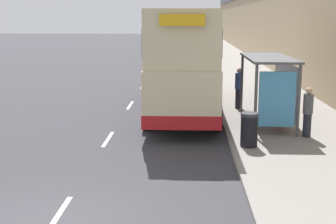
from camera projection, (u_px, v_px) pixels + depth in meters
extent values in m
cube|color=gray|center=(226.00, 58.00, 46.61)|extent=(5.00, 93.00, 0.14)
cube|color=silver|center=(58.00, 215.00, 9.67)|extent=(0.12, 2.00, 0.01)
cube|color=silver|center=(108.00, 139.00, 15.72)|extent=(0.12, 2.00, 0.01)
cube|color=silver|center=(130.00, 105.00, 21.76)|extent=(0.12, 2.00, 0.01)
cube|color=silver|center=(143.00, 86.00, 27.81)|extent=(0.12, 2.00, 0.01)
cube|color=silver|center=(151.00, 74.00, 33.86)|extent=(0.12, 2.00, 0.01)
cube|color=silver|center=(156.00, 65.00, 39.91)|extent=(0.12, 2.00, 0.01)
cube|color=silver|center=(160.00, 59.00, 45.95)|extent=(0.12, 2.00, 0.01)
cube|color=silver|center=(164.00, 54.00, 52.00)|extent=(0.12, 2.00, 0.01)
cube|color=silver|center=(166.00, 50.00, 58.05)|extent=(0.12, 2.00, 0.01)
cube|color=#4C4C51|center=(268.00, 58.00, 17.00)|extent=(1.60, 4.20, 0.08)
cylinder|color=#4C4C51|center=(256.00, 101.00, 15.32)|extent=(0.10, 0.10, 2.40)
cylinder|color=#4C4C51|center=(242.00, 84.00, 19.23)|extent=(0.10, 0.10, 2.40)
cylinder|color=#4C4C51|center=(299.00, 101.00, 15.26)|extent=(0.10, 0.10, 2.40)
cylinder|color=#4C4C51|center=(276.00, 84.00, 19.18)|extent=(0.10, 0.10, 2.40)
cube|color=#99A8B2|center=(286.00, 88.00, 17.20)|extent=(0.04, 3.68, 1.92)
cube|color=#3F8CBF|center=(277.00, 99.00, 15.34)|extent=(1.19, 0.10, 1.82)
cube|color=maroon|center=(273.00, 112.00, 17.39)|extent=(0.36, 2.80, 0.08)
cube|color=beige|center=(183.00, 79.00, 20.03)|extent=(2.55, 10.84, 1.85)
cube|color=beige|center=(183.00, 34.00, 19.65)|extent=(2.50, 10.51, 1.95)
cube|color=#B2191E|center=(183.00, 95.00, 20.17)|extent=(2.58, 10.89, 0.45)
cube|color=#2D3847|center=(183.00, 71.00, 19.96)|extent=(2.58, 10.19, 0.81)
cube|color=#2D3847|center=(183.00, 37.00, 19.67)|extent=(2.55, 10.19, 0.94)
cube|color=yellow|center=(182.00, 20.00, 14.24)|extent=(1.40, 0.08, 0.36)
cylinder|color=black|center=(159.00, 88.00, 23.88)|extent=(0.30, 1.00, 1.00)
cylinder|color=black|center=(209.00, 88.00, 23.77)|extent=(0.30, 1.00, 1.00)
cylinder|color=black|center=(147.00, 116.00, 16.98)|extent=(0.30, 1.00, 1.00)
cylinder|color=black|center=(217.00, 117.00, 16.87)|extent=(0.30, 1.00, 1.00)
cube|color=#4C5156|center=(188.00, 39.00, 75.13)|extent=(1.88, 3.95, 0.78)
cube|color=#2D3847|center=(188.00, 34.00, 74.79)|extent=(1.66, 1.89, 0.64)
cylinder|color=black|center=(182.00, 41.00, 76.44)|extent=(0.20, 0.60, 0.60)
cylinder|color=black|center=(194.00, 41.00, 76.36)|extent=(0.20, 0.60, 0.60)
cylinder|color=black|center=(182.00, 41.00, 74.04)|extent=(0.20, 0.60, 0.60)
cylinder|color=black|center=(194.00, 41.00, 73.97)|extent=(0.20, 0.60, 0.60)
cylinder|color=#23232D|center=(307.00, 125.00, 15.43)|extent=(0.27, 0.27, 0.79)
cylinder|color=#4C4C51|center=(308.00, 104.00, 15.29)|extent=(0.33, 0.33, 0.65)
sphere|color=tan|center=(309.00, 91.00, 15.20)|extent=(0.21, 0.21, 0.21)
cylinder|color=#23232D|center=(285.00, 97.00, 20.71)|extent=(0.28, 0.28, 0.82)
cylinder|color=#997F51|center=(286.00, 80.00, 20.56)|extent=(0.34, 0.34, 0.69)
sphere|color=tan|center=(286.00, 70.00, 20.47)|extent=(0.22, 0.22, 0.22)
cylinder|color=#23232D|center=(239.00, 99.00, 20.30)|extent=(0.29, 0.29, 0.84)
cylinder|color=navy|center=(239.00, 81.00, 20.15)|extent=(0.35, 0.35, 0.70)
sphere|color=tan|center=(239.00, 70.00, 20.06)|extent=(0.23, 0.23, 0.23)
cylinder|color=black|center=(249.00, 131.00, 14.26)|extent=(0.52, 0.52, 0.95)
cylinder|color=#2D2D33|center=(250.00, 114.00, 14.16)|extent=(0.55, 0.55, 0.10)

